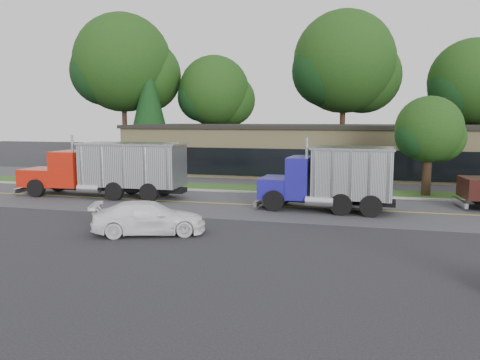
% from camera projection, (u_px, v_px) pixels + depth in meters
% --- Properties ---
extents(ground, '(140.00, 140.00, 0.00)m').
position_uv_depth(ground, '(196.00, 247.00, 17.68)').
color(ground, '#2F2F34').
rests_on(ground, ground).
extents(road, '(60.00, 8.00, 0.02)m').
position_uv_depth(road, '(250.00, 205.00, 26.33)').
color(road, '#515156').
rests_on(road, ground).
extents(center_line, '(60.00, 0.12, 0.01)m').
position_uv_depth(center_line, '(250.00, 205.00, 26.33)').
color(center_line, gold).
rests_on(center_line, ground).
extents(curb, '(60.00, 0.30, 0.12)m').
position_uv_depth(curb, '(265.00, 194.00, 30.36)').
color(curb, '#9E9E99').
rests_on(curb, ground).
extents(grass_verge, '(60.00, 3.40, 0.03)m').
position_uv_depth(grass_verge, '(270.00, 190.00, 32.09)').
color(grass_verge, '#25511C').
rests_on(grass_verge, ground).
extents(far_parking, '(60.00, 7.00, 0.02)m').
position_uv_depth(far_parking, '(282.00, 180.00, 36.89)').
color(far_parking, '#515156').
rests_on(far_parking, ground).
extents(strip_mall, '(32.00, 12.00, 4.00)m').
position_uv_depth(strip_mall, '(315.00, 151.00, 41.89)').
color(strip_mall, tan).
rests_on(strip_mall, ground).
extents(tree_far_a, '(11.50, 10.83, 16.41)m').
position_uv_depth(tree_far_a, '(125.00, 68.00, 52.08)').
color(tree_far_a, '#382619').
rests_on(tree_far_a, ground).
extents(tree_far_b, '(8.26, 7.77, 11.78)m').
position_uv_depth(tree_far_b, '(216.00, 94.00, 51.89)').
color(tree_far_b, '#382619').
rests_on(tree_far_b, ground).
extents(tree_far_c, '(11.11, 10.46, 15.85)m').
position_uv_depth(tree_far_c, '(346.00, 67.00, 48.11)').
color(tree_far_c, '#382619').
rests_on(tree_far_c, ground).
extents(tree_far_d, '(8.67, 8.16, 12.37)m').
position_uv_depth(tree_far_d, '(473.00, 86.00, 44.45)').
color(tree_far_d, '#382619').
rests_on(tree_far_d, ground).
extents(evergreen_left, '(4.95, 4.95, 11.25)m').
position_uv_depth(evergreen_left, '(149.00, 106.00, 49.64)').
color(evergreen_left, '#382619').
rests_on(evergreen_left, ground).
extents(tree_verge, '(4.38, 4.12, 6.25)m').
position_uv_depth(tree_verge, '(430.00, 133.00, 29.13)').
color(tree_verge, '#382619').
rests_on(tree_verge, ground).
extents(dump_truck_red, '(10.75, 2.87, 3.36)m').
position_uv_depth(dump_truck_red, '(111.00, 168.00, 28.81)').
color(dump_truck_red, black).
rests_on(dump_truck_red, ground).
extents(dump_truck_blue, '(7.09, 3.05, 3.36)m').
position_uv_depth(dump_truck_blue, '(334.00, 177.00, 24.47)').
color(dump_truck_blue, black).
rests_on(dump_truck_blue, ground).
extents(rally_car, '(5.08, 3.41, 1.37)m').
position_uv_depth(rally_car, '(149.00, 218.00, 19.69)').
color(rally_car, white).
rests_on(rally_car, ground).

